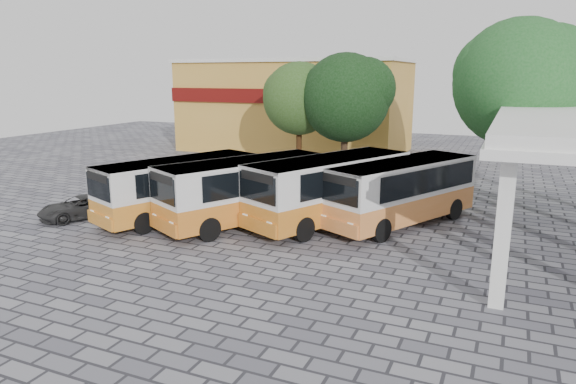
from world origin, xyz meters
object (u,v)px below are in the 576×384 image
at_px(bus_far_left, 179,185).
at_px(bus_far_right, 401,188).
at_px(parked_car, 81,207).
at_px(bus_centre_right, 330,186).
at_px(bus_centre_left, 246,188).

relative_size(bus_far_left, bus_far_right, 0.96).
bearing_deg(parked_car, bus_far_right, 45.40).
height_order(bus_centre_right, bus_far_right, bus_centre_right).
xyz_separation_m(bus_far_left, bus_centre_left, (3.51, 0.42, 0.08)).
height_order(bus_centre_left, bus_far_right, bus_centre_left).
xyz_separation_m(bus_far_right, parked_car, (-14.73, -5.22, -1.21)).
relative_size(bus_far_left, parked_car, 2.19).
bearing_deg(parked_car, bus_centre_left, 42.41).
distance_m(bus_far_left, bus_centre_left, 3.54).
relative_size(bus_far_right, parked_car, 2.28).
height_order(bus_centre_left, parked_car, bus_centre_left).
distance_m(bus_far_right, parked_car, 15.67).
relative_size(bus_centre_left, bus_centre_right, 0.97).
bearing_deg(bus_centre_left, parked_car, -136.37).
bearing_deg(bus_far_right, bus_centre_left, -130.67).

